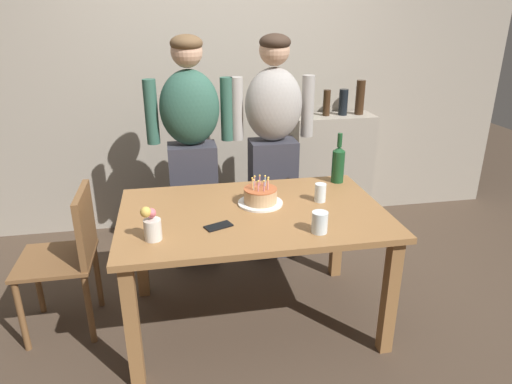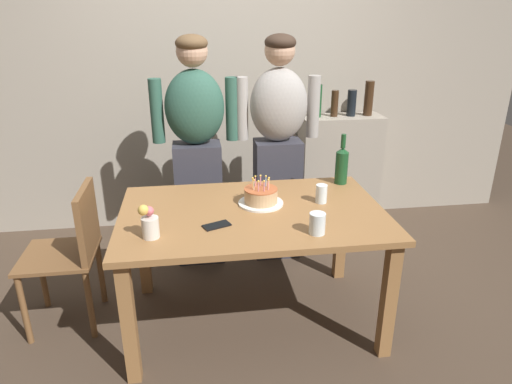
{
  "view_description": "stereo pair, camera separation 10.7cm",
  "coord_description": "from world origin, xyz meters",
  "px_view_note": "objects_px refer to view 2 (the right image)",
  "views": [
    {
      "loc": [
        -0.42,
        -2.33,
        1.8
      ],
      "look_at": [
        0.02,
        0.04,
        0.84
      ],
      "focal_mm": 32.0,
      "sensor_mm": 36.0,
      "label": 1
    },
    {
      "loc": [
        -0.32,
        -2.35,
        1.8
      ],
      "look_at": [
        0.02,
        0.04,
        0.84
      ],
      "focal_mm": 32.0,
      "sensor_mm": 36.0,
      "label": 2
    }
  ],
  "objects_px": {
    "cell_phone": "(217,225)",
    "person_man_bearded": "(197,150)",
    "flower_vase": "(149,223)",
    "birthday_cake": "(261,197)",
    "water_glass_far": "(321,194)",
    "person_woman_cardigan": "(278,147)",
    "dining_chair": "(74,246)",
    "wine_bottle": "(342,164)",
    "water_glass_near": "(317,223)"
  },
  "relations": [
    {
      "from": "dining_chair",
      "to": "cell_phone",
      "type": "bearing_deg",
      "value": 69.23
    },
    {
      "from": "cell_phone",
      "to": "dining_chair",
      "type": "relative_size",
      "value": 0.17
    },
    {
      "from": "water_glass_far",
      "to": "cell_phone",
      "type": "xyz_separation_m",
      "value": [
        -0.63,
        -0.23,
        -0.05
      ]
    },
    {
      "from": "cell_phone",
      "to": "person_woman_cardigan",
      "type": "xyz_separation_m",
      "value": [
        0.51,
        0.98,
        0.13
      ]
    },
    {
      "from": "water_glass_far",
      "to": "wine_bottle",
      "type": "xyz_separation_m",
      "value": [
        0.22,
        0.3,
        0.07
      ]
    },
    {
      "from": "wine_bottle",
      "to": "birthday_cake",
      "type": "bearing_deg",
      "value": -154.49
    },
    {
      "from": "wine_bottle",
      "to": "flower_vase",
      "type": "bearing_deg",
      "value": -152.61
    },
    {
      "from": "water_glass_near",
      "to": "wine_bottle",
      "type": "relative_size",
      "value": 0.34
    },
    {
      "from": "person_man_bearded",
      "to": "dining_chair",
      "type": "distance_m",
      "value": 1.07
    },
    {
      "from": "water_glass_far",
      "to": "flower_vase",
      "type": "height_order",
      "value": "flower_vase"
    },
    {
      "from": "person_woman_cardigan",
      "to": "dining_chair",
      "type": "height_order",
      "value": "person_woman_cardigan"
    },
    {
      "from": "wine_bottle",
      "to": "water_glass_far",
      "type": "bearing_deg",
      "value": -125.91
    },
    {
      "from": "person_woman_cardigan",
      "to": "dining_chair",
      "type": "distance_m",
      "value": 1.54
    },
    {
      "from": "flower_vase",
      "to": "person_man_bearded",
      "type": "relative_size",
      "value": 0.11
    },
    {
      "from": "water_glass_far",
      "to": "wine_bottle",
      "type": "distance_m",
      "value": 0.38
    },
    {
      "from": "birthday_cake",
      "to": "water_glass_near",
      "type": "xyz_separation_m",
      "value": [
        0.23,
        -0.42,
        0.01
      ]
    },
    {
      "from": "person_man_bearded",
      "to": "person_woman_cardigan",
      "type": "bearing_deg",
      "value": -180.0
    },
    {
      "from": "water_glass_far",
      "to": "dining_chair",
      "type": "relative_size",
      "value": 0.13
    },
    {
      "from": "water_glass_far",
      "to": "flower_vase",
      "type": "xyz_separation_m",
      "value": [
        -0.97,
        -0.32,
        0.03
      ]
    },
    {
      "from": "cell_phone",
      "to": "person_woman_cardigan",
      "type": "height_order",
      "value": "person_woman_cardigan"
    },
    {
      "from": "water_glass_near",
      "to": "cell_phone",
      "type": "xyz_separation_m",
      "value": [
        -0.5,
        0.16,
        -0.05
      ]
    },
    {
      "from": "birthday_cake",
      "to": "person_woman_cardigan",
      "type": "relative_size",
      "value": 0.16
    },
    {
      "from": "wine_bottle",
      "to": "person_woman_cardigan",
      "type": "relative_size",
      "value": 0.2
    },
    {
      "from": "person_woman_cardigan",
      "to": "birthday_cake",
      "type": "bearing_deg",
      "value": 71.83
    },
    {
      "from": "water_glass_near",
      "to": "cell_phone",
      "type": "distance_m",
      "value": 0.53
    },
    {
      "from": "wine_bottle",
      "to": "cell_phone",
      "type": "distance_m",
      "value": 1.01
    },
    {
      "from": "cell_phone",
      "to": "person_man_bearded",
      "type": "bearing_deg",
      "value": 72.01
    },
    {
      "from": "person_man_bearded",
      "to": "birthday_cake",
      "type": "bearing_deg",
      "value": 116.01
    },
    {
      "from": "cell_phone",
      "to": "dining_chair",
      "type": "distance_m",
      "value": 0.91
    },
    {
      "from": "water_glass_near",
      "to": "flower_vase",
      "type": "height_order",
      "value": "flower_vase"
    },
    {
      "from": "cell_phone",
      "to": "flower_vase",
      "type": "xyz_separation_m",
      "value": [
        -0.34,
        -0.08,
        0.08
      ]
    },
    {
      "from": "birthday_cake",
      "to": "dining_chair",
      "type": "xyz_separation_m",
      "value": [
        -1.1,
        0.05,
        -0.27
      ]
    },
    {
      "from": "flower_vase",
      "to": "person_man_bearded",
      "type": "distance_m",
      "value": 1.1
    },
    {
      "from": "water_glass_far",
      "to": "flower_vase",
      "type": "distance_m",
      "value": 1.02
    },
    {
      "from": "birthday_cake",
      "to": "flower_vase",
      "type": "height_order",
      "value": "flower_vase"
    },
    {
      "from": "cell_phone",
      "to": "person_woman_cardigan",
      "type": "relative_size",
      "value": 0.09
    },
    {
      "from": "flower_vase",
      "to": "person_woman_cardigan",
      "type": "bearing_deg",
      "value": 51.39
    },
    {
      "from": "flower_vase",
      "to": "cell_phone",
      "type": "bearing_deg",
      "value": 13.56
    },
    {
      "from": "flower_vase",
      "to": "person_woman_cardigan",
      "type": "relative_size",
      "value": 0.11
    },
    {
      "from": "flower_vase",
      "to": "person_woman_cardigan",
      "type": "xyz_separation_m",
      "value": [
        0.85,
        1.06,
        0.05
      ]
    },
    {
      "from": "person_man_bearded",
      "to": "water_glass_far",
      "type": "bearing_deg",
      "value": 133.55
    },
    {
      "from": "wine_bottle",
      "to": "dining_chair",
      "type": "height_order",
      "value": "wine_bottle"
    },
    {
      "from": "flower_vase",
      "to": "dining_chair",
      "type": "relative_size",
      "value": 0.21
    },
    {
      "from": "wine_bottle",
      "to": "person_man_bearded",
      "type": "distance_m",
      "value": 1.03
    },
    {
      "from": "birthday_cake",
      "to": "person_man_bearded",
      "type": "relative_size",
      "value": 0.16
    },
    {
      "from": "person_man_bearded",
      "to": "water_glass_near",
      "type": "bearing_deg",
      "value": 116.94
    },
    {
      "from": "wine_bottle",
      "to": "person_woman_cardigan",
      "type": "bearing_deg",
      "value": 126.89
    },
    {
      "from": "wine_bottle",
      "to": "dining_chair",
      "type": "distance_m",
      "value": 1.73
    },
    {
      "from": "cell_phone",
      "to": "birthday_cake",
      "type": "bearing_deg",
      "value": 20.81
    },
    {
      "from": "birthday_cake",
      "to": "flower_vase",
      "type": "relative_size",
      "value": 1.45
    }
  ]
}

